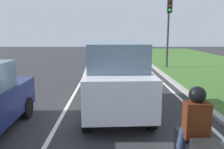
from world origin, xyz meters
TOP-DOWN VIEW (x-y plane):
  - ground_plane at (0.00, 14.00)m, footprint 60.00×60.00m
  - lane_line_center at (-0.70, 14.00)m, footprint 0.12×32.00m
  - lane_line_right_edge at (3.60, 14.00)m, footprint 0.12×32.00m
  - curb_right at (4.10, 14.00)m, footprint 0.24×48.00m
  - car_suv_ahead at (0.99, 8.53)m, footprint 2.11×4.57m
  - rider_person at (2.21, 4.68)m, footprint 0.50×0.40m
  - traffic_light_near_right at (5.03, 18.11)m, footprint 0.32×0.50m

SIDE VIEW (x-z plane):
  - ground_plane at x=0.00m, z-range 0.00..0.00m
  - lane_line_center at x=-0.70m, z-range 0.00..0.01m
  - lane_line_right_edge at x=3.60m, z-range 0.00..0.01m
  - curb_right at x=4.10m, z-range 0.00..0.12m
  - car_suv_ahead at x=0.99m, z-range 0.03..2.31m
  - rider_person at x=2.21m, z-range 0.61..1.77m
  - traffic_light_near_right at x=5.03m, z-range 0.86..6.02m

